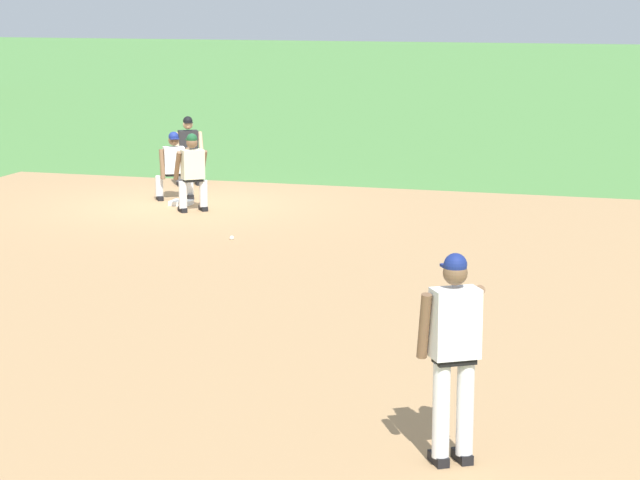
{
  "coord_description": "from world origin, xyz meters",
  "views": [
    {
      "loc": [
        -21.78,
        -9.3,
        4.0
      ],
      "look_at": [
        -8.2,
        -5.23,
        1.18
      ],
      "focal_mm": 70.0,
      "sensor_mm": 36.0,
      "label": 1
    }
  ],
  "objects_px": {
    "first_base_bag": "(181,203)",
    "umpire": "(188,148)",
    "first_baseman": "(176,163)",
    "baseball": "(232,238)",
    "baserunner": "(193,169)",
    "pitcher": "(454,345)"
  },
  "relations": [
    {
      "from": "baseball",
      "to": "pitcher",
      "type": "height_order",
      "value": "pitcher"
    },
    {
      "from": "first_base_bag",
      "to": "baserunner",
      "type": "distance_m",
      "value": 1.09
    },
    {
      "from": "baseball",
      "to": "pitcher",
      "type": "distance_m",
      "value": 10.27
    },
    {
      "from": "first_base_bag",
      "to": "baserunner",
      "type": "relative_size",
      "value": 0.26
    },
    {
      "from": "baserunner",
      "to": "umpire",
      "type": "bearing_deg",
      "value": 23.94
    },
    {
      "from": "pitcher",
      "to": "first_baseman",
      "type": "bearing_deg",
      "value": 32.56
    },
    {
      "from": "first_base_bag",
      "to": "first_baseman",
      "type": "height_order",
      "value": "first_baseman"
    },
    {
      "from": "first_base_bag",
      "to": "first_baseman",
      "type": "relative_size",
      "value": 0.28
    },
    {
      "from": "pitcher",
      "to": "umpire",
      "type": "xyz_separation_m",
      "value": [
        14.04,
        8.29,
        -0.27
      ]
    },
    {
      "from": "first_base_bag",
      "to": "first_baseman",
      "type": "distance_m",
      "value": 0.93
    },
    {
      "from": "first_base_bag",
      "to": "baseball",
      "type": "relative_size",
      "value": 5.14
    },
    {
      "from": "first_base_bag",
      "to": "umpire",
      "type": "bearing_deg",
      "value": 19.1
    },
    {
      "from": "first_base_bag",
      "to": "pitcher",
      "type": "xyz_separation_m",
      "value": [
        -11.67,
        -7.46,
        1.01
      ]
    },
    {
      "from": "baserunner",
      "to": "pitcher",
      "type": "bearing_deg",
      "value": -147.8
    },
    {
      "from": "baserunner",
      "to": "first_base_bag",
      "type": "bearing_deg",
      "value": 39.53
    },
    {
      "from": "baseball",
      "to": "baserunner",
      "type": "distance_m",
      "value": 2.95
    },
    {
      "from": "baserunner",
      "to": "umpire",
      "type": "xyz_separation_m",
      "value": [
        2.98,
        1.32,
        0.0
      ]
    },
    {
      "from": "baseball",
      "to": "baserunner",
      "type": "xyz_separation_m",
      "value": [
        2.33,
        1.64,
        0.76
      ]
    },
    {
      "from": "baseball",
      "to": "first_baseman",
      "type": "bearing_deg",
      "value": 35.35
    },
    {
      "from": "pitcher",
      "to": "umpire",
      "type": "bearing_deg",
      "value": 30.55
    },
    {
      "from": "baseball",
      "to": "baserunner",
      "type": "bearing_deg",
      "value": 35.11
    },
    {
      "from": "pitcher",
      "to": "umpire",
      "type": "distance_m",
      "value": 16.3
    }
  ]
}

